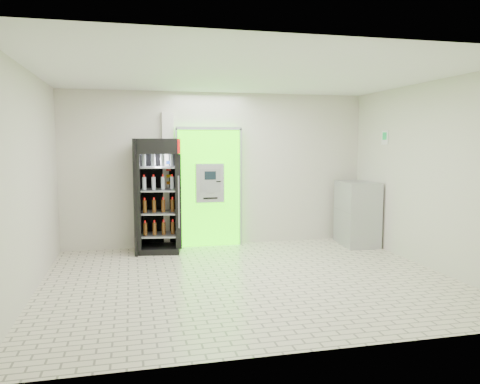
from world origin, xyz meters
name	(u,v)px	position (x,y,z in m)	size (l,w,h in m)	color
ground	(249,279)	(0.00, 0.00, 0.00)	(6.00, 6.00, 0.00)	beige
room_shell	(249,155)	(0.00, 0.00, 1.84)	(6.00, 6.00, 6.00)	beige
atm_assembly	(209,187)	(-0.20, 2.41, 1.17)	(1.30, 0.24, 2.33)	#2DE800
pillar	(169,181)	(-0.98, 2.45, 1.30)	(0.22, 0.11, 2.60)	silver
beverage_cooler	(158,198)	(-1.20, 2.15, 1.01)	(0.89, 0.84, 2.10)	black
steel_cabinet	(357,213)	(2.68, 1.83, 0.63)	(0.71, 0.99, 1.26)	#A3A5AA
exit_sign	(385,138)	(2.99, 1.40, 2.12)	(0.02, 0.22, 0.26)	white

